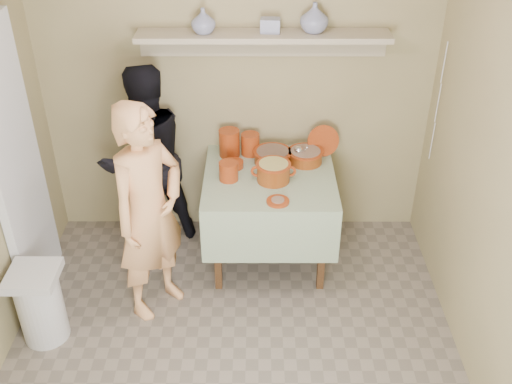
{
  "coord_description": "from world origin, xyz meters",
  "views": [
    {
      "loc": [
        0.15,
        -2.52,
        3.05
      ],
      "look_at": [
        0.15,
        0.75,
        0.95
      ],
      "focal_mm": 42.0,
      "sensor_mm": 36.0,
      "label": 1
    }
  ],
  "objects_px": {
    "serving_table": "(269,188)",
    "person_helper": "(145,159)",
    "trash_bin": "(40,304)",
    "person_cook": "(149,213)",
    "cazuela_rice": "(273,170)"
  },
  "relations": [
    {
      "from": "serving_table",
      "to": "person_helper",
      "type": "bearing_deg",
      "value": 166.74
    },
    {
      "from": "person_helper",
      "to": "trash_bin",
      "type": "height_order",
      "value": "person_helper"
    },
    {
      "from": "serving_table",
      "to": "person_cook",
      "type": "bearing_deg",
      "value": -145.99
    },
    {
      "from": "trash_bin",
      "to": "cazuela_rice",
      "type": "bearing_deg",
      "value": 27.04
    },
    {
      "from": "serving_table",
      "to": "trash_bin",
      "type": "height_order",
      "value": "serving_table"
    },
    {
      "from": "person_helper",
      "to": "trash_bin",
      "type": "relative_size",
      "value": 2.73
    },
    {
      "from": "person_cook",
      "to": "serving_table",
      "type": "bearing_deg",
      "value": -17.93
    },
    {
      "from": "person_cook",
      "to": "serving_table",
      "type": "distance_m",
      "value": 0.99
    },
    {
      "from": "person_helper",
      "to": "cazuela_rice",
      "type": "height_order",
      "value": "person_helper"
    },
    {
      "from": "cazuela_rice",
      "to": "trash_bin",
      "type": "xyz_separation_m",
      "value": [
        -1.56,
        -0.79,
        -0.56
      ]
    },
    {
      "from": "person_helper",
      "to": "trash_bin",
      "type": "distance_m",
      "value": 1.33
    },
    {
      "from": "trash_bin",
      "to": "serving_table",
      "type": "bearing_deg",
      "value": 29.66
    },
    {
      "from": "person_cook",
      "to": "cazuela_rice",
      "type": "relative_size",
      "value": 4.8
    },
    {
      "from": "cazuela_rice",
      "to": "trash_bin",
      "type": "height_order",
      "value": "cazuela_rice"
    },
    {
      "from": "person_cook",
      "to": "person_helper",
      "type": "height_order",
      "value": "person_cook"
    }
  ]
}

